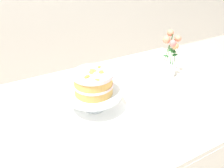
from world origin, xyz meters
The scene contains 5 objects.
dining_table centered at (0.00, -0.03, 0.65)m, with size 1.40×1.00×0.74m.
linen_napkin centered at (-0.18, 0.00, 0.74)m, with size 0.32×0.32×0.00m, color white.
cake_stand centered at (-0.18, 0.00, 0.82)m, with size 0.29×0.29×0.10m.
layer_cake centered at (-0.18, 0.00, 0.90)m, with size 0.20×0.20×0.12m.
flower_vase centered at (0.41, 0.10, 0.86)m, with size 0.11×0.10×0.30m.
Camera 1 is at (-0.57, -0.91, 1.47)m, focal length 36.92 mm.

